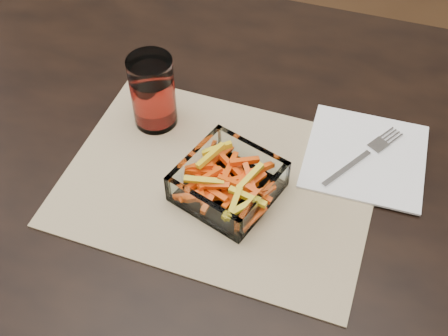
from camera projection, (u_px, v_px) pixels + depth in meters
The scene contains 6 objects.
dining_table at pixel (196, 189), 0.94m from camera, with size 1.60×0.90×0.75m.
placemat at pixel (219, 181), 0.83m from camera, with size 0.45×0.33×0.00m, color tan.
glass_bowl at pixel (228, 183), 0.80m from camera, with size 0.16×0.16×0.05m.
tumbler at pixel (153, 94), 0.87m from camera, with size 0.07×0.07×0.12m.
napkin at pixel (365, 156), 0.86m from camera, with size 0.18×0.18×0.00m, color white.
fork at pixel (365, 155), 0.86m from camera, with size 0.10×0.15×0.00m.
Camera 1 is at (0.22, -0.53, 1.40)m, focal length 45.00 mm.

